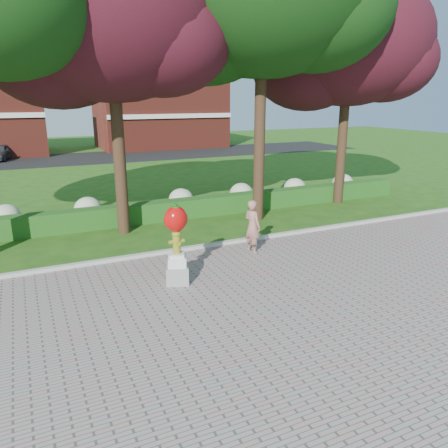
# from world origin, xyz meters

# --- Properties ---
(ground) EXTENTS (100.00, 100.00, 0.00)m
(ground) POSITION_xyz_m (0.00, 0.00, 0.00)
(ground) COLOR #1F4F13
(ground) RESTS_ON ground
(walkway) EXTENTS (40.00, 14.00, 0.04)m
(walkway) POSITION_xyz_m (0.00, -4.00, 0.02)
(walkway) COLOR gray
(walkway) RESTS_ON ground
(curb) EXTENTS (40.00, 0.18, 0.15)m
(curb) POSITION_xyz_m (0.00, 3.00, 0.07)
(curb) COLOR #ADADA5
(curb) RESTS_ON ground
(lawn_hedge) EXTENTS (24.00, 0.70, 0.80)m
(lawn_hedge) POSITION_xyz_m (0.00, 7.00, 0.40)
(lawn_hedge) COLOR #164E16
(lawn_hedge) RESTS_ON ground
(hydrangea_row) EXTENTS (20.10, 1.10, 0.99)m
(hydrangea_row) POSITION_xyz_m (0.57, 8.00, 0.55)
(hydrangea_row) COLOR #ACB78B
(hydrangea_row) RESTS_ON ground
(street) EXTENTS (50.00, 8.00, 0.02)m
(street) POSITION_xyz_m (0.00, 28.00, 0.01)
(street) COLOR black
(street) RESTS_ON ground
(building_right) EXTENTS (12.00, 8.00, 6.40)m
(building_right) POSITION_xyz_m (8.00, 34.00, 3.20)
(building_right) COLOR maroon
(building_right) RESTS_ON ground
(tree_mid_left) EXTENTS (8.25, 7.04, 10.69)m
(tree_mid_left) POSITION_xyz_m (-2.10, 6.08, 7.30)
(tree_mid_left) COLOR black
(tree_mid_left) RESTS_ON ground
(tree_far_right) EXTENTS (7.88, 6.72, 10.21)m
(tree_far_right) POSITION_xyz_m (8.40, 6.58, 6.97)
(tree_far_right) COLOR black
(tree_far_right) RESTS_ON ground
(hydrant_sculpture) EXTENTS (0.77, 0.77, 2.22)m
(hydrant_sculpture) POSITION_xyz_m (-1.72, 0.64, 1.21)
(hydrant_sculpture) COLOR gray
(hydrant_sculpture) RESTS_ON walkway
(woman) EXTENTS (0.58, 0.73, 1.74)m
(woman) POSITION_xyz_m (1.29, 1.94, 0.91)
(woman) COLOR #A0685B
(woman) RESTS_ON walkway
(parked_car) EXTENTS (2.52, 4.03, 1.28)m
(parked_car) POSITION_xyz_m (-6.71, 29.68, 0.66)
(parked_car) COLOR #393B40
(parked_car) RESTS_ON street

